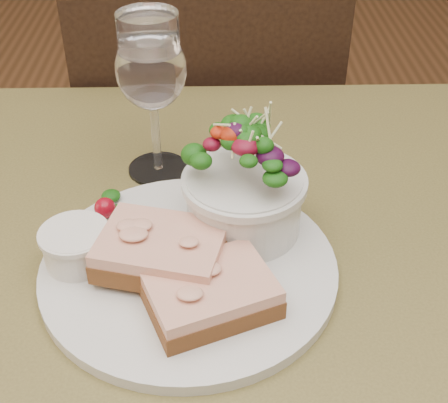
{
  "coord_description": "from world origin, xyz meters",
  "views": [
    {
      "loc": [
        -0.01,
        -0.43,
        1.16
      ],
      "look_at": [
        0.0,
        0.04,
        0.81
      ],
      "focal_mm": 50.0,
      "sensor_mm": 36.0,
      "label": 1
    }
  ],
  "objects_px": {
    "sandwich_front": "(210,293)",
    "salad_bowl": "(244,179)",
    "sandwich_back": "(162,250)",
    "chair_far": "(205,231)",
    "wine_glass": "(151,74)",
    "dinner_plate": "(189,268)",
    "cafe_table": "(223,347)",
    "ramekin": "(76,245)"
  },
  "relations": [
    {
      "from": "sandwich_front",
      "to": "salad_bowl",
      "type": "height_order",
      "value": "salad_bowl"
    },
    {
      "from": "salad_bowl",
      "to": "sandwich_back",
      "type": "bearing_deg",
      "value": -141.95
    },
    {
      "from": "chair_far",
      "to": "wine_glass",
      "type": "relative_size",
      "value": 5.14
    },
    {
      "from": "dinner_plate",
      "to": "sandwich_front",
      "type": "relative_size",
      "value": 2.18
    },
    {
      "from": "chair_far",
      "to": "sandwich_front",
      "type": "relative_size",
      "value": 7.0
    },
    {
      "from": "sandwich_front",
      "to": "wine_glass",
      "type": "relative_size",
      "value": 0.73
    },
    {
      "from": "cafe_table",
      "to": "chair_far",
      "type": "relative_size",
      "value": 0.89
    },
    {
      "from": "sandwich_back",
      "to": "wine_glass",
      "type": "xyz_separation_m",
      "value": [
        -0.02,
        0.18,
        0.09
      ]
    },
    {
      "from": "cafe_table",
      "to": "ramekin",
      "type": "height_order",
      "value": "ramekin"
    },
    {
      "from": "sandwich_front",
      "to": "sandwich_back",
      "type": "xyz_separation_m",
      "value": [
        -0.04,
        0.05,
        0.01
      ]
    },
    {
      "from": "ramekin",
      "to": "salad_bowl",
      "type": "xyz_separation_m",
      "value": [
        0.16,
        0.05,
        0.04
      ]
    },
    {
      "from": "cafe_table",
      "to": "ramekin",
      "type": "distance_m",
      "value": 0.19
    },
    {
      "from": "sandwich_front",
      "to": "wine_glass",
      "type": "xyz_separation_m",
      "value": [
        -0.06,
        0.23,
        0.1
      ]
    },
    {
      "from": "sandwich_front",
      "to": "salad_bowl",
      "type": "distance_m",
      "value": 0.12
    },
    {
      "from": "sandwich_back",
      "to": "wine_glass",
      "type": "height_order",
      "value": "wine_glass"
    },
    {
      "from": "chair_far",
      "to": "dinner_plate",
      "type": "bearing_deg",
      "value": 83.71
    },
    {
      "from": "dinner_plate",
      "to": "sandwich_back",
      "type": "height_order",
      "value": "sandwich_back"
    },
    {
      "from": "ramekin",
      "to": "wine_glass",
      "type": "distance_m",
      "value": 0.2
    },
    {
      "from": "sandwich_front",
      "to": "wine_glass",
      "type": "bearing_deg",
      "value": 82.74
    },
    {
      "from": "sandwich_back",
      "to": "wine_glass",
      "type": "bearing_deg",
      "value": 109.54
    },
    {
      "from": "salad_bowl",
      "to": "wine_glass",
      "type": "height_order",
      "value": "wine_glass"
    },
    {
      "from": "sandwich_front",
      "to": "ramekin",
      "type": "relative_size",
      "value": 2.11
    },
    {
      "from": "sandwich_back",
      "to": "salad_bowl",
      "type": "xyz_separation_m",
      "value": [
        0.08,
        0.06,
        0.04
      ]
    },
    {
      "from": "sandwich_back",
      "to": "salad_bowl",
      "type": "bearing_deg",
      "value": 52.43
    },
    {
      "from": "ramekin",
      "to": "salad_bowl",
      "type": "distance_m",
      "value": 0.17
    },
    {
      "from": "cafe_table",
      "to": "sandwich_front",
      "type": "bearing_deg",
      "value": -103.47
    },
    {
      "from": "chair_far",
      "to": "salad_bowl",
      "type": "distance_m",
      "value": 0.77
    },
    {
      "from": "sandwich_front",
      "to": "ramekin",
      "type": "height_order",
      "value": "ramekin"
    },
    {
      "from": "cafe_table",
      "to": "sandwich_back",
      "type": "relative_size",
      "value": 6.18
    },
    {
      "from": "sandwich_back",
      "to": "dinner_plate",
      "type": "bearing_deg",
      "value": 34.14
    },
    {
      "from": "chair_far",
      "to": "ramekin",
      "type": "height_order",
      "value": "chair_far"
    },
    {
      "from": "sandwich_back",
      "to": "ramekin",
      "type": "distance_m",
      "value": 0.08
    },
    {
      "from": "dinner_plate",
      "to": "sandwich_front",
      "type": "bearing_deg",
      "value": -69.8
    },
    {
      "from": "cafe_table",
      "to": "sandwich_front",
      "type": "relative_size",
      "value": 6.22
    },
    {
      "from": "sandwich_back",
      "to": "salad_bowl",
      "type": "height_order",
      "value": "salad_bowl"
    },
    {
      "from": "cafe_table",
      "to": "wine_glass",
      "type": "xyz_separation_m",
      "value": [
        -0.07,
        0.18,
        0.22
      ]
    },
    {
      "from": "sandwich_back",
      "to": "ramekin",
      "type": "bearing_deg",
      "value": -175.47
    },
    {
      "from": "ramekin",
      "to": "wine_glass",
      "type": "xyz_separation_m",
      "value": [
        0.06,
        0.17,
        0.09
      ]
    },
    {
      "from": "sandwich_front",
      "to": "salad_bowl",
      "type": "xyz_separation_m",
      "value": [
        0.03,
        0.11,
        0.04
      ]
    },
    {
      "from": "chair_far",
      "to": "dinner_plate",
      "type": "distance_m",
      "value": 0.77
    },
    {
      "from": "dinner_plate",
      "to": "ramekin",
      "type": "relative_size",
      "value": 4.59
    },
    {
      "from": "ramekin",
      "to": "sandwich_front",
      "type": "bearing_deg",
      "value": -26.01
    }
  ]
}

